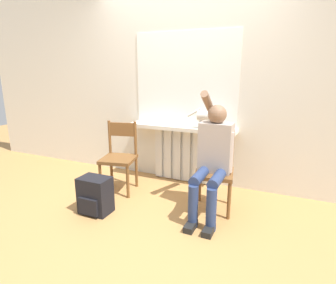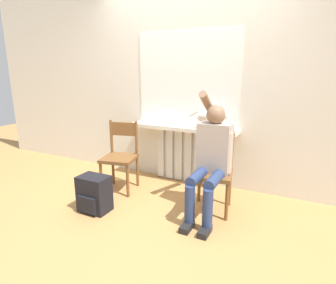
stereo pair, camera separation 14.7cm
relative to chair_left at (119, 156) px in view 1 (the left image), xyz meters
The scene contains 10 objects.
ground_plane 0.93m from the chair_left, 41.17° to the right, with size 12.00×12.00×0.00m, color #B27F47.
wall_with_window 1.29m from the chair_left, 48.43° to the left, with size 7.00×0.06×2.70m.
radiator 0.87m from the chair_left, 45.01° to the left, with size 0.83×0.08×0.74m.
windowsill 0.87m from the chair_left, 40.95° to the left, with size 1.45×0.26×0.05m.
window_glass 1.29m from the chair_left, 46.95° to the left, with size 1.39×0.01×1.18m.
chair_left is the anchor object (origin of this frame).
chair_right 1.21m from the chair_left, ahead, with size 0.46×0.46×0.87m.
person 1.24m from the chair_left, ahead, with size 0.36×0.99×1.30m.
cat 1.23m from the chair_left, 26.14° to the left, with size 0.50×0.13×0.25m.
backpack 0.67m from the chair_left, 82.29° to the right, with size 0.33×0.26×0.39m.
Camera 1 is at (1.29, -2.28, 1.49)m, focal length 30.00 mm.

